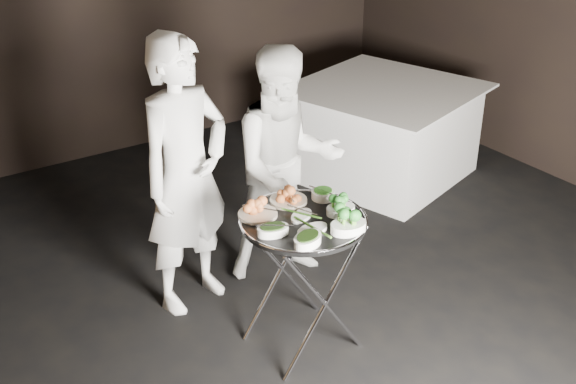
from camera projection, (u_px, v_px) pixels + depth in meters
floor at (340, 349)px, 4.31m from camera, size 6.00×7.00×0.05m
tray_stand at (303, 277)px, 4.12m from camera, size 0.57×0.48×0.83m
serving_tray at (303, 221)px, 3.95m from camera, size 0.71×0.71×0.04m
potato_plate_a at (258, 210)px, 3.97m from camera, size 0.22×0.22×0.08m
potato_plate_b at (288, 197)px, 4.11m from camera, size 0.21×0.21×0.08m
greens_bowl at (323, 193)px, 4.15m from camera, size 0.13×0.13×0.08m
asparagus_plate_a at (301, 215)px, 3.96m from camera, size 0.19×0.17×0.03m
asparagus_plate_b at (312, 229)px, 3.82m from camera, size 0.20×0.13×0.04m
spinach_bowl_a at (273, 229)px, 3.79m from camera, size 0.19×0.15×0.07m
spinach_bowl_b at (308, 239)px, 3.70m from camera, size 0.22×0.18×0.08m
broccoli_bowl_a at (341, 208)px, 3.99m from camera, size 0.18×0.14×0.07m
broccoli_bowl_b at (348, 225)px, 3.82m from camera, size 0.22×0.17×0.08m
serving_utensils at (299, 205)px, 3.98m from camera, size 0.59×0.44×0.01m
waiter_left at (186, 176)px, 4.35m from camera, size 0.73×0.57×1.76m
waiter_right at (286, 166)px, 4.68m from camera, size 0.91×0.79×1.59m
dining_table at (382, 132)px, 6.24m from camera, size 1.40×1.40×0.80m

